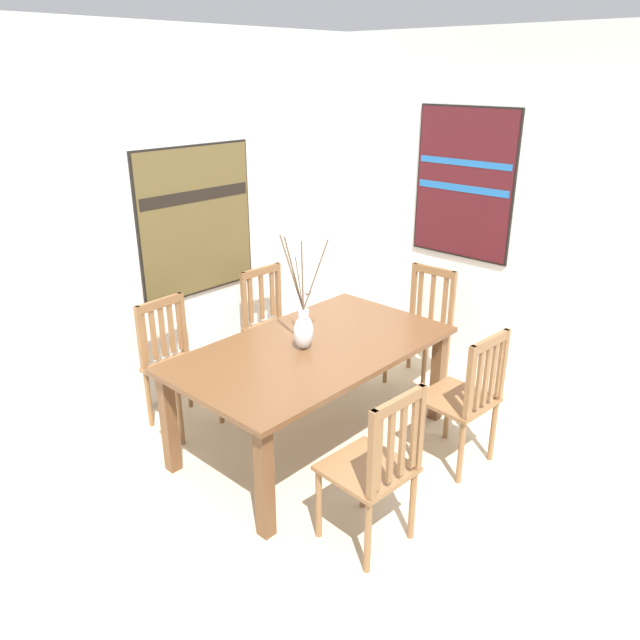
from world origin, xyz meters
The scene contains 12 objects.
ground_plane centered at (0.00, 0.00, -0.01)m, with size 6.40×6.40×0.03m, color beige.
wall_back centered at (0.00, 1.86, 1.35)m, with size 6.40×0.12×2.70m, color silver.
wall_side centered at (1.86, 0.00, 1.35)m, with size 0.12×6.40×2.70m, color silver.
dining_table centered at (0.08, 0.57, 0.63)m, with size 1.86×1.05×0.73m.
centerpiece_vase centered at (0.03, 0.59, 0.87)m, with size 0.24×0.28×0.74m.
chair_0 centered at (-0.41, -0.35, 0.50)m, with size 0.44×0.44×0.96m.
chair_1 centered at (0.56, 1.46, 0.48)m, with size 0.44×0.44×0.94m.
chair_2 centered at (1.37, 0.57, 0.49)m, with size 0.44×0.44×0.94m.
chair_3 centered at (-0.38, 1.46, 0.49)m, with size 0.44×0.44×0.93m.
chair_4 centered at (0.56, -0.31, 0.50)m, with size 0.45×0.45×0.94m.
painting_on_back_wall centered at (0.12, 1.79, 1.36)m, with size 1.01×0.05×1.10m.
painting_on_side_wall centered at (1.79, 0.54, 1.57)m, with size 0.05×0.86×1.17m.
Camera 1 is at (-2.57, -1.96, 2.41)m, focal length 34.61 mm.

